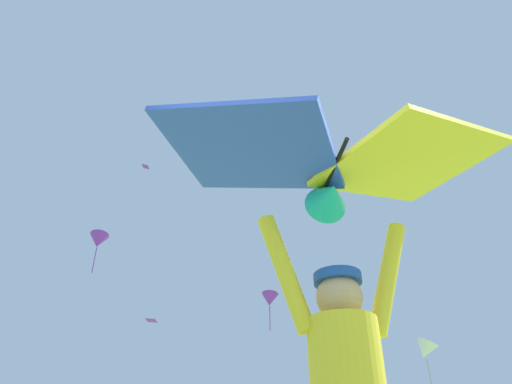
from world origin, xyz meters
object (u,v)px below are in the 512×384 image
object	(u,v)px
distant_kite_purple_mid_left	(98,241)
distant_kite_purple_far_center	(151,320)
distant_kite_purple_low_right	(270,300)
held_stunt_kite	(331,164)
distant_kite_purple_high_right	(146,166)
distant_kite_white_mid_right	(425,350)

from	to	relation	value
distant_kite_purple_mid_left	distant_kite_purple_far_center	world-z (taller)	distant_kite_purple_mid_left
distant_kite_purple_far_center	distant_kite_purple_mid_left	bearing A→B (deg)	-127.77
distant_kite_purple_low_right	distant_kite_purple_far_center	xyz separation A→B (m)	(-3.72, 14.61, 3.19)
distant_kite_purple_mid_left	distant_kite_purple_far_center	bearing A→B (deg)	52.23
distant_kite_purple_low_right	distant_kite_purple_mid_left	xyz separation A→B (m)	(-8.04, 9.04, 6.05)
distant_kite_purple_low_right	distant_kite_purple_far_center	size ratio (longest dim) A/B	1.80
distant_kite_purple_low_right	held_stunt_kite	bearing A→B (deg)	-108.14
distant_kite_purple_high_right	distant_kite_purple_mid_left	distance (m)	6.16
distant_kite_purple_far_center	distant_kite_purple_high_right	bearing A→B (deg)	-109.35
held_stunt_kite	distant_kite_white_mid_right	world-z (taller)	distant_kite_white_mid_right
distant_kite_purple_far_center	distant_kite_purple_low_right	bearing A→B (deg)	-75.71
distant_kite_purple_high_right	distant_kite_purple_far_center	distance (m)	10.79
held_stunt_kite	distant_kite_purple_high_right	xyz separation A→B (m)	(-0.14, 25.99, 17.73)
distant_kite_purple_low_right	distant_kite_purple_far_center	distance (m)	15.41
distant_kite_white_mid_right	distant_kite_purple_high_right	bearing A→B (deg)	120.30
held_stunt_kite	distant_kite_purple_high_right	world-z (taller)	distant_kite_purple_high_right
distant_kite_purple_far_center	distant_kite_white_mid_right	xyz separation A→B (m)	(6.56, -21.09, -6.76)
held_stunt_kite	distant_kite_purple_far_center	xyz separation A→B (m)	(2.03, 32.15, 9.13)
held_stunt_kite	distant_kite_purple_far_center	distance (m)	33.49
distant_kite_purple_high_right	distant_kite_purple_mid_left	xyz separation A→B (m)	(-2.15, 0.59, -5.74)
held_stunt_kite	distant_kite_purple_far_center	world-z (taller)	distant_kite_purple_far_center
distant_kite_purple_high_right	distant_kite_white_mid_right	bearing A→B (deg)	-59.70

